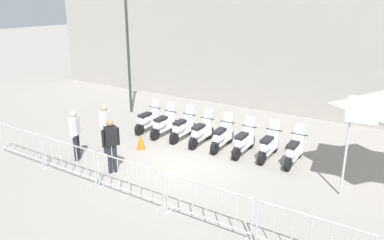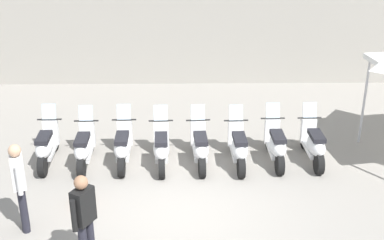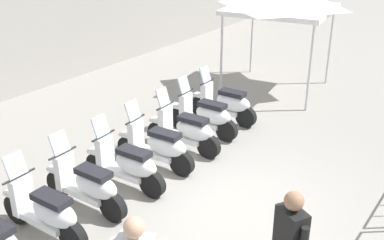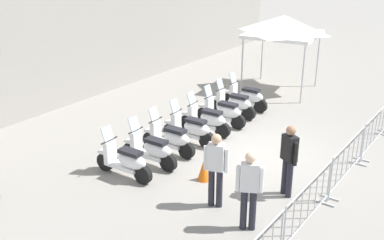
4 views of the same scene
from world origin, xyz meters
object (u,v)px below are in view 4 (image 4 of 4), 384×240
object	(u,v)px
motorcycle_2	(170,138)
motorcycle_4	(207,120)
motorcycle_0	(126,161)
motorcycle_7	(247,97)
motorcycle_5	(223,112)
motorcycle_3	(191,129)
barrier_segment_1	(309,204)
motorcycle_6	(234,104)
officer_near_row_end	(289,157)
officer_by_barriers	(216,166)
barrier_segment_3	(375,130)
canopy_tent	(284,26)
officer_mid_plaza	(249,186)
barrier_segment_2	(347,161)
traffic_cone	(204,170)
motorcycle_1	(151,150)

from	to	relation	value
motorcycle_2	motorcycle_4	xyz separation A→B (m)	(1.70, -0.30, 0.00)
motorcycle_0	motorcycle_7	size ratio (longest dim) A/B	1.00
motorcycle_5	motorcycle_3	bearing A→B (deg)	171.07
barrier_segment_1	motorcycle_4	bearing A→B (deg)	48.44
motorcycle_6	motorcycle_0	bearing A→B (deg)	171.32
motorcycle_4	barrier_segment_1	bearing A→B (deg)	-131.56
motorcycle_6	officer_near_row_end	xyz separation A→B (m)	(-4.14, -2.99, 0.53)
barrier_segment_1	officer_by_barriers	world-z (taller)	officer_by_barriers
barrier_segment_1	officer_near_row_end	world-z (taller)	officer_near_row_end
officer_by_barriers	motorcycle_4	bearing A→B (deg)	27.85
motorcycle_5	officer_near_row_end	distance (m)	4.48
motorcycle_3	motorcycle_7	distance (m)	3.45
motorcycle_3	officer_by_barriers	world-z (taller)	officer_by_barriers
barrier_segment_3	canopy_tent	distance (m)	5.96
officer_mid_plaza	officer_by_barriers	world-z (taller)	same
motorcycle_3	barrier_segment_2	distance (m)	4.38
canopy_tent	traffic_cone	size ratio (longest dim) A/B	5.29
motorcycle_4	motorcycle_3	bearing A→B (deg)	172.84
motorcycle_2	canopy_tent	world-z (taller)	canopy_tent
officer_mid_plaza	canopy_tent	distance (m)	9.71
motorcycle_6	barrier_segment_3	xyz separation A→B (m)	(-0.43, -4.45, 0.07)
motorcycle_2	canopy_tent	size ratio (longest dim) A/B	0.59
motorcycle_7	officer_mid_plaza	world-z (taller)	officer_mid_plaza
officer_mid_plaza	barrier_segment_3	bearing A→B (deg)	-18.36
motorcycle_6	barrier_segment_1	distance (m)	6.38
motorcycle_7	officer_near_row_end	world-z (taller)	officer_near_row_end
motorcycle_2	officer_mid_plaza	xyz separation A→B (m)	(-2.38, -3.15, 0.53)
motorcycle_4	barrier_segment_1	xyz separation A→B (m)	(-3.47, -3.91, 0.07)
motorcycle_5	barrier_segment_2	world-z (taller)	motorcycle_5
officer_near_row_end	officer_by_barriers	bearing A→B (deg)	132.39
barrier_segment_3	traffic_cone	xyz separation A→B (m)	(-3.93, 3.46, -0.25)
officer_by_barriers	traffic_cone	xyz separation A→B (m)	(0.94, 0.73, -0.71)
barrier_segment_2	canopy_tent	world-z (taller)	canopy_tent
motorcycle_2	motorcycle_3	distance (m)	0.87
motorcycle_3	barrier_segment_3	world-z (taller)	motorcycle_3
motorcycle_4	motorcycle_6	bearing A→B (deg)	-5.91
motorcycle_1	barrier_segment_3	world-z (taller)	motorcycle_1
motorcycle_1	officer_mid_plaza	distance (m)	3.60
motorcycle_3	motorcycle_5	bearing A→B (deg)	-8.93
motorcycle_3	motorcycle_7	bearing A→B (deg)	-6.61
motorcycle_6	traffic_cone	distance (m)	4.47
barrier_segment_1	motorcycle_6	bearing A→B (deg)	35.75
traffic_cone	motorcycle_5	bearing A→B (deg)	16.04
motorcycle_3	barrier_segment_1	xyz separation A→B (m)	(-2.61, -4.02, 0.07)
motorcycle_4	barrier_segment_1	world-z (taller)	motorcycle_4
officer_mid_plaza	motorcycle_6	bearing A→B (deg)	24.70
motorcycle_0	barrier_segment_3	bearing A→B (deg)	-48.12
officer_by_barriers	motorcycle_7	bearing A→B (deg)	14.61
motorcycle_5	officer_by_barriers	size ratio (longest dim) A/B	1.00
motorcycle_1	motorcycle_2	bearing A→B (deg)	-5.23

